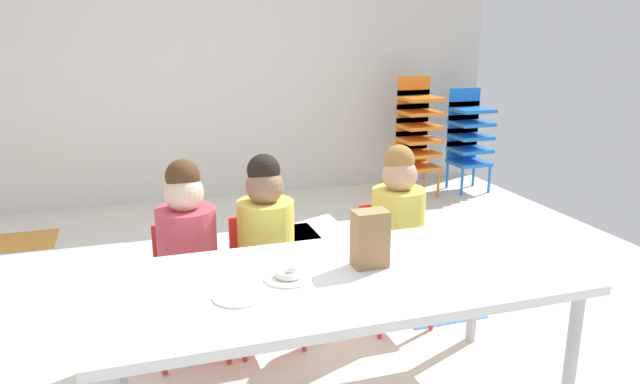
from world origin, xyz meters
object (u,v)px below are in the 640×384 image
seated_child_near_camera (187,242)px  donut_powdered_on_plate (288,273)px  craft_table (339,287)px  seated_child_middle_seat (265,233)px  kid_chair_orange_stack (417,130)px  seated_child_far_right (397,219)px  paper_plate_center_table (239,296)px  kid_chair_blue_stack (468,134)px  paper_plate_near_edge (288,278)px  paper_bag_brown (370,239)px

seated_child_near_camera → donut_powdered_on_plate: bearing=-63.3°
craft_table → seated_child_near_camera: (-0.49, 0.62, 0.01)m
seated_child_middle_seat → kid_chair_orange_stack: bearing=49.0°
seated_child_far_right → paper_plate_center_table: (-0.91, -0.69, 0.04)m
seated_child_middle_seat → donut_powdered_on_plate: seated_child_middle_seat is taller
kid_chair_blue_stack → craft_table: bearing=-129.1°
seated_child_middle_seat → paper_plate_near_edge: size_ratio=5.10×
craft_table → paper_plate_center_table: (-0.38, -0.07, 0.05)m
seated_child_far_right → kid_chair_blue_stack: bearing=51.3°
paper_plate_center_table → seated_child_near_camera: bearing=98.3°
paper_plate_center_table → kid_chair_blue_stack: bearing=47.1°
kid_chair_orange_stack → donut_powdered_on_plate: (-1.92, -2.74, 0.03)m
kid_chair_orange_stack → paper_plate_center_table: (-2.11, -2.83, 0.01)m
paper_plate_near_edge → seated_child_middle_seat: bearing=84.9°
paper_bag_brown → donut_powdered_on_plate: 0.34m
seated_child_near_camera → craft_table: bearing=-51.9°
paper_bag_brown → paper_plate_center_table: 0.55m
seated_child_far_right → kid_chair_orange_stack: (1.20, 2.14, 0.02)m
craft_table → paper_bag_brown: size_ratio=8.03×
kid_chair_orange_stack → paper_plate_near_edge: (-1.92, -2.74, 0.01)m
seated_child_far_right → paper_plate_near_edge: bearing=-140.2°
craft_table → donut_powdered_on_plate: (-0.19, 0.02, 0.07)m
seated_child_far_right → donut_powdered_on_plate: seated_child_far_right is taller
seated_child_far_right → paper_bag_brown: 0.71m
seated_child_near_camera → seated_child_middle_seat: bearing=0.0°
donut_powdered_on_plate → seated_child_far_right: bearing=39.8°
kid_chair_orange_stack → paper_plate_near_edge: 3.34m
seated_child_near_camera → paper_plate_near_edge: 0.67m
kid_chair_orange_stack → kid_chair_blue_stack: 0.52m
paper_plate_center_table → donut_powdered_on_plate: bearing=25.4°
seated_child_middle_seat → kid_chair_blue_stack: 3.20m
kid_chair_orange_stack → donut_powdered_on_plate: bearing=-125.0°
seated_child_far_right → kid_chair_blue_stack: (1.72, 2.14, -0.04)m
donut_powdered_on_plate → paper_bag_brown: bearing=3.8°
seated_child_far_right → seated_child_near_camera: bearing=-180.0°
seated_child_far_right → kid_chair_orange_stack: 2.46m
seated_child_near_camera → paper_bag_brown: 0.86m
donut_powdered_on_plate → kid_chair_blue_stack: bearing=48.4°
craft_table → seated_child_middle_seat: seated_child_middle_seat is taller
seated_child_far_right → paper_plate_near_edge: seated_child_far_right is taller
paper_plate_center_table → seated_child_far_right: bearing=37.1°
paper_bag_brown → donut_powdered_on_plate: paper_bag_brown is taller
kid_chair_orange_stack → paper_plate_center_table: size_ratio=5.78×
craft_table → kid_chair_blue_stack: (2.25, 2.76, -0.02)m
seated_child_middle_seat → donut_powdered_on_plate: (-0.05, -0.60, 0.05)m
paper_bag_brown → seated_child_far_right: bearing=55.9°
kid_chair_orange_stack → paper_plate_near_edge: size_ratio=5.78×
kid_chair_blue_stack → seated_child_near_camera: bearing=-141.9°
kid_chair_orange_stack → paper_plate_center_table: bearing=-126.7°
craft_table → paper_plate_center_table: size_ratio=9.81×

